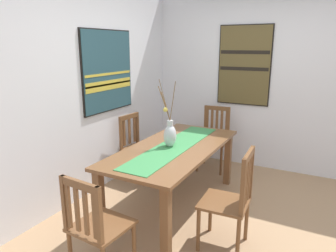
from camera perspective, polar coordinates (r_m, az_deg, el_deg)
ground_plane at (r=3.53m, az=11.30°, el=-17.38°), size 6.40×6.40×0.03m
wall_back at (r=3.95m, az=-14.56°, el=7.07°), size 6.40×0.12×2.70m
wall_side at (r=4.85m, az=18.56°, el=8.09°), size 0.12×6.40×2.70m
dining_table at (r=3.54m, az=1.15°, el=-5.30°), size 1.92×0.89×0.73m
table_runner at (r=3.50m, az=1.16°, el=-3.69°), size 1.77×0.36×0.01m
centerpiece_vase at (r=3.45m, az=0.34°, el=-1.51°), size 0.18×0.24×0.76m
chair_0 at (r=2.61m, az=-13.02°, el=-17.29°), size 0.45×0.45×0.90m
chair_1 at (r=4.38m, az=-5.61°, el=-3.67°), size 0.45×0.45×0.91m
chair_2 at (r=2.94m, az=11.55°, el=-12.86°), size 0.44×0.44×0.96m
chair_3 at (r=4.76m, az=8.42°, el=-1.98°), size 0.45×0.45×0.94m
painting_on_back_wall at (r=4.14m, az=-10.96°, el=9.79°), size 0.97×0.05×1.04m
painting_on_side_wall at (r=4.85m, az=13.76°, el=10.69°), size 0.05×0.78×1.17m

